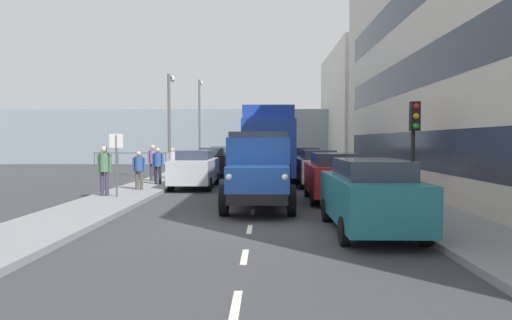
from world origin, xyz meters
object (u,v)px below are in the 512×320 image
Objects in this scene: street_sign at (116,154)px; pedestrian_couple_b at (172,161)px; car_silver_oppositeside_0 at (195,168)px; car_white_kerbside_2 at (317,167)px; car_grey_kerbside_3 at (305,161)px; pedestrian_with_bag at (153,160)px; car_navy_oppositeside_2 at (222,157)px; pedestrian_in_dark_coat at (104,166)px; pedestrian_couple_a at (158,163)px; pedestrian_by_lamp at (139,167)px; car_black_oppositeside_1 at (213,161)px; lamp_post_promenade at (170,115)px; truck_vintage_blue at (258,172)px; traffic_light_near at (414,130)px; car_red_kerbside_1 at (334,176)px; lorry_cargo_blue at (268,142)px; lamp_post_far at (200,115)px; car_teal_kerbside_near at (369,194)px.

pedestrian_couple_b is at bearing -93.17° from street_sign.
car_white_kerbside_2 is at bearing -172.88° from car_silver_oppositeside_0.
car_grey_kerbside_3 is 2.22× the size of pedestrian_with_bag.
car_navy_oppositeside_2 is 17.64m from pedestrian_in_dark_coat.
car_grey_kerbside_3 is at bearing -90.00° from car_white_kerbside_2.
car_grey_kerbside_3 is at bearing -136.84° from pedestrian_couple_a.
pedestrian_by_lamp is (7.61, 2.91, 0.17)m from car_white_kerbside_2.
car_black_oppositeside_1 is 2.25× the size of pedestrian_with_bag.
pedestrian_by_lamp is 0.28× the size of lamp_post_promenade.
truck_vintage_blue reaches higher than car_silver_oppositeside_0.
car_black_oppositeside_1 is 0.72× the size of lamp_post_promenade.
lamp_post_promenade reaches higher than car_silver_oppositeside_0.
car_navy_oppositeside_2 is at bearing -90.00° from car_silver_oppositeside_0.
car_black_oppositeside_1 is at bearing 90.00° from car_navy_oppositeside_2.
car_black_oppositeside_1 is 15.72m from traffic_light_near.
car_red_kerbside_1 is 0.87× the size of car_white_kerbside_2.
car_black_oppositeside_1 is (2.98, -13.41, -0.28)m from truck_vintage_blue.
lamp_post_promenade is (5.33, -1.04, 1.47)m from lorry_cargo_blue.
pedestrian_in_dark_coat is 1.15× the size of pedestrian_by_lamp.
pedestrian_couple_a is at bearing 43.16° from car_grey_kerbside_3.
pedestrian_with_bag is at bearing -56.69° from truck_vintage_blue.
lorry_cargo_blue reaches higher than car_navy_oppositeside_2.
lamp_post_promenade is (0.29, -0.80, 2.44)m from pedestrian_couple_b.
traffic_light_near is at bearing 136.86° from car_red_kerbside_1.
pedestrian_in_dark_coat is 0.56× the size of traffic_light_near.
lamp_post_promenade is 11.28m from lamp_post_far.
car_grey_kerbside_3 is at bearing -123.72° from street_sign.
lamp_post_far reaches higher than car_silver_oppositeside_0.
lamp_post_promenade is (7.62, -3.25, 2.65)m from car_white_kerbside_2.
truck_vintage_blue is at bearing 69.56° from car_white_kerbside_2.
car_navy_oppositeside_2 is 1.43× the size of traffic_light_near.
car_grey_kerbside_3 is 12.01m from pedestrian_by_lamp.
car_black_oppositeside_1 is at bearing 103.58° from lamp_post_far.
car_teal_kerbside_near is 10.07m from pedestrian_in_dark_coat.
pedestrian_with_bag is at bearing 88.32° from lamp_post_far.
car_silver_oppositeside_0 is 5.08m from pedestrian_in_dark_coat.
car_black_oppositeside_1 is at bearing -123.22° from lamp_post_promenade.
pedestrian_with_bag is at bearing -92.59° from pedestrian_in_dark_coat.
car_grey_kerbside_3 is 0.99× the size of car_black_oppositeside_1.
street_sign reaches higher than pedestrian_with_bag.
car_navy_oppositeside_2 is 15.46m from pedestrian_by_lamp.
traffic_light_near is 1.42× the size of street_sign.
lorry_cargo_blue is at bearing -151.49° from pedestrian_couple_a.
car_grey_kerbside_3 is at bearing -146.33° from pedestrian_with_bag.
car_black_oppositeside_1 is at bearing -50.65° from lorry_cargo_blue.
traffic_light_near is at bearing 178.20° from truck_vintage_blue.
pedestrian_couple_b reaches higher than car_teal_kerbside_near.
car_grey_kerbside_3 is 11.62m from lamp_post_far.
car_red_kerbside_1 is 3.34m from traffic_light_near.
pedestrian_with_bag reaches higher than pedestrian_couple_b.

